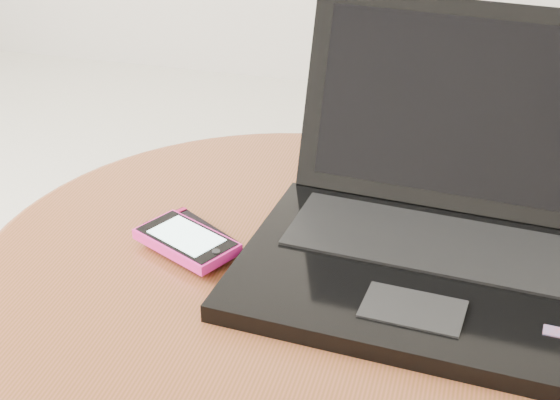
# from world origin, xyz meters

# --- Properties ---
(table) EXTENTS (0.69, 0.69, 0.55)m
(table) POSITION_xyz_m (-0.01, 0.09, 0.43)
(table) COLOR brown
(table) RESTS_ON ground
(laptop) EXTENTS (0.41, 0.38, 0.24)m
(laptop) POSITION_xyz_m (0.14, 0.13, 0.60)
(laptop) COLOR black
(laptop) RESTS_ON table
(phone_black) EXTENTS (0.12, 0.11, 0.01)m
(phone_black) POSITION_xyz_m (-0.13, 0.10, 0.56)
(phone_black) COLOR black
(phone_black) RESTS_ON table
(phone_pink) EXTENTS (0.13, 0.10, 0.01)m
(phone_pink) POSITION_xyz_m (-0.12, 0.08, 0.57)
(phone_pink) COLOR #ED208D
(phone_pink) RESTS_ON phone_black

